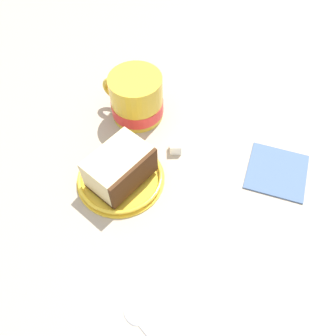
# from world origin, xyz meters

# --- Properties ---
(ground_plane) EXTENTS (1.46, 1.46, 0.04)m
(ground_plane) POSITION_xyz_m (0.00, 0.00, -0.02)
(ground_plane) COLOR tan
(small_plate) EXTENTS (0.15, 0.15, 0.01)m
(small_plate) POSITION_xyz_m (-0.05, 0.01, 0.01)
(small_plate) COLOR yellow
(small_plate) RESTS_ON ground_plane
(cake_slice) EXTENTS (0.12, 0.12, 0.06)m
(cake_slice) POSITION_xyz_m (-0.05, 0.01, 0.04)
(cake_slice) COLOR #472814
(cake_slice) RESTS_ON small_plate
(tea_mug) EXTENTS (0.11, 0.10, 0.09)m
(tea_mug) POSITION_xyz_m (-0.02, 0.16, 0.04)
(tea_mug) COLOR gold
(tea_mug) RESTS_ON ground_plane
(teaspoon) EXTENTS (0.09, 0.11, 0.01)m
(teaspoon) POSITION_xyz_m (-0.02, -0.23, 0.00)
(teaspoon) COLOR silver
(teaspoon) RESTS_ON ground_plane
(folded_napkin) EXTENTS (0.13, 0.13, 0.01)m
(folded_napkin) POSITION_xyz_m (0.21, 0.00, 0.00)
(folded_napkin) COLOR slate
(folded_napkin) RESTS_ON ground_plane
(sugar_cube) EXTENTS (0.02, 0.02, 0.02)m
(sugar_cube) POSITION_xyz_m (0.05, 0.06, 0.01)
(sugar_cube) COLOR white
(sugar_cube) RESTS_ON ground_plane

